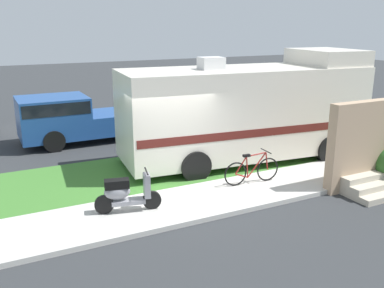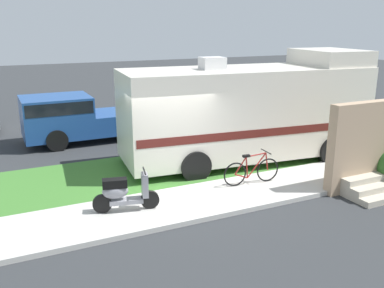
{
  "view_description": "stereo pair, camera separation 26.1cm",
  "coord_description": "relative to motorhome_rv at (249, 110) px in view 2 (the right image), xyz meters",
  "views": [
    {
      "loc": [
        -4.52,
        -9.92,
        4.35
      ],
      "look_at": [
        0.63,
        0.3,
        1.1
      ],
      "focal_mm": 39.83,
      "sensor_mm": 36.0,
      "label": 1
    },
    {
      "loc": [
        -4.28,
        -10.03,
        4.35
      ],
      "look_at": [
        0.63,
        0.3,
        1.1
      ],
      "focal_mm": 39.83,
      "sensor_mm": 36.0,
      "label": 2
    }
  ],
  "objects": [
    {
      "name": "ground_plane",
      "position": [
        -3.09,
        -1.24,
        -1.67
      ],
      "size": [
        80.0,
        80.0,
        0.0
      ],
      "primitive_type": "plane",
      "color": "#2D3033"
    },
    {
      "name": "sidewalk",
      "position": [
        -3.09,
        -2.44,
        -1.61
      ],
      "size": [
        24.0,
        2.0,
        0.12
      ],
      "color": "beige",
      "rests_on": "ground"
    },
    {
      "name": "grass_strip",
      "position": [
        -3.09,
        0.26,
        -1.63
      ],
      "size": [
        24.0,
        3.4,
        0.08
      ],
      "color": "#3D752D",
      "rests_on": "ground"
    },
    {
      "name": "motorhome_rv",
      "position": [
        0.0,
        0.0,
        0.0
      ],
      "size": [
        8.07,
        3.3,
        3.52
      ],
      "color": "silver",
      "rests_on": "ground"
    },
    {
      "name": "scooter",
      "position": [
        -4.88,
        -2.3,
        -1.09
      ],
      "size": [
        1.53,
        0.62,
        0.97
      ],
      "color": "black",
      "rests_on": "ground"
    },
    {
      "name": "bicycle",
      "position": [
        -1.23,
        -2.11,
        -1.18
      ],
      "size": [
        1.67,
        0.52,
        0.89
      ],
      "color": "black",
      "rests_on": "ground"
    },
    {
      "name": "pickup_truck_near",
      "position": [
        -4.4,
        4.77,
        -0.72
      ],
      "size": [
        5.42,
        2.18,
        1.78
      ],
      "color": "#1E478C",
      "rests_on": "ground"
    },
    {
      "name": "porch_steps",
      "position": [
        1.27,
        -3.53,
        -0.7
      ],
      "size": [
        2.0,
        1.26,
        2.4
      ],
      "color": "#BCB29E",
      "rests_on": "ground"
    },
    {
      "name": "bottle_green",
      "position": [
        1.69,
        -2.27,
        -1.43
      ],
      "size": [
        0.06,
        0.06,
        0.29
      ],
      "color": "#B2B2B7",
      "rests_on": "ground"
    }
  ]
}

